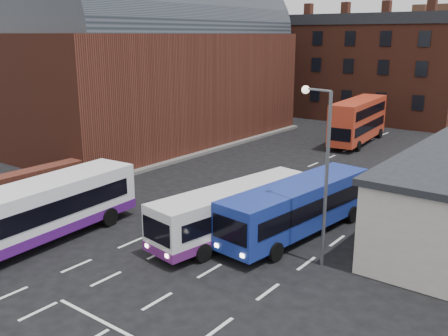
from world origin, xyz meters
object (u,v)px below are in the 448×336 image
Objects in this scene: bus_blue at (298,205)px; bus_red_double at (358,120)px; bus_white_outbound at (37,209)px; bus_white_inbound at (234,208)px; street_lamp at (322,161)px.

bus_red_double reaches higher than bus_blue.
bus_white_outbound is 31.76m from bus_red_double.
bus_blue is at bearing 37.47° from bus_white_outbound.
bus_white_inbound is (7.18, 6.39, -0.22)m from bus_white_outbound.
bus_white_inbound is 3.20m from bus_blue.
street_lamp is (11.90, 6.23, 2.96)m from bus_white_outbound.
bus_white_outbound is at bearing 79.08° from bus_red_double.
bus_white_outbound is at bearing -152.36° from street_lamp.
bus_red_double is (3.07, 31.60, 0.42)m from bus_white_outbound.
bus_red_double is 1.33× the size of street_lamp.
bus_white_outbound is at bearing 50.77° from bus_white_inbound.
bus_white_outbound is 1.09× the size of bus_blue.
street_lamp is at bearing -172.91° from bus_white_inbound.
bus_red_double reaches higher than bus_white_outbound.
bus_red_double is (-6.50, 23.07, 0.57)m from bus_blue.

